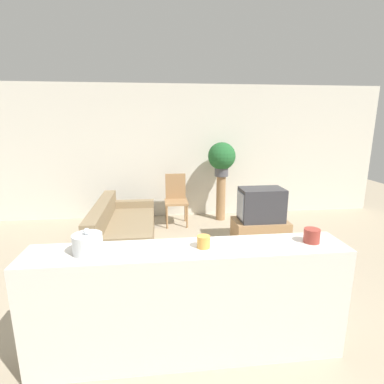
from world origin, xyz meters
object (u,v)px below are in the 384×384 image
at_px(television, 261,205).
at_px(potted_plant, 222,157).
at_px(wooden_chair, 176,197).
at_px(decorative_bowl, 88,244).
at_px(couch, 123,232).

height_order(television, potted_plant, potted_plant).
height_order(television, wooden_chair, wooden_chair).
distance_m(television, decorative_bowl, 3.15).
distance_m(potted_plant, decorative_bowl, 4.00).
bearing_deg(decorative_bowl, wooden_chair, 75.32).
height_order(couch, potted_plant, potted_plant).
height_order(couch, wooden_chair, wooden_chair).
xyz_separation_m(wooden_chair, potted_plant, (0.92, 0.15, 0.75)).
bearing_deg(couch, wooden_chair, 48.16).
height_order(wooden_chair, potted_plant, potted_plant).
bearing_deg(decorative_bowl, television, 45.59).
bearing_deg(wooden_chair, potted_plant, 8.94).
xyz_separation_m(couch, potted_plant, (1.85, 1.18, 1.03)).
bearing_deg(wooden_chair, television, -42.17).
xyz_separation_m(television, wooden_chair, (-1.30, 1.17, -0.14)).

